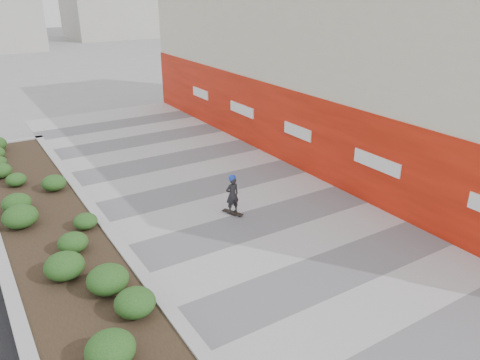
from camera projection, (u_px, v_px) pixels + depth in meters
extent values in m
plane|color=gray|center=(381.00, 314.00, 10.33)|extent=(160.00, 160.00, 0.00)
cube|color=#A8A8AD|center=(296.00, 253.00, 12.67)|extent=(8.00, 36.00, 0.01)
cube|color=beige|center=(344.00, 56.00, 19.23)|extent=(6.00, 24.00, 8.00)
cube|color=red|center=(283.00, 125.00, 18.74)|extent=(0.12, 24.00, 3.00)
cube|color=#9E9EA0|center=(6.00, 148.00, 19.90)|extent=(3.00, 0.30, 0.55)
cube|color=#9E9EA0|center=(99.00, 223.00, 13.65)|extent=(0.30, 18.00, 0.55)
cube|color=#2D2116|center=(51.00, 236.00, 13.00)|extent=(2.40, 17.40, 0.50)
cylinder|color=#595654|center=(310.00, 248.00, 12.92)|extent=(0.44, 0.44, 0.01)
cube|color=black|center=(232.00, 212.00, 14.76)|extent=(0.47, 0.74, 0.02)
imported|color=#232328|center=(232.00, 195.00, 14.52)|extent=(0.45, 0.31, 1.21)
sphere|color=blue|center=(232.00, 178.00, 14.30)|extent=(0.23, 0.23, 0.23)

